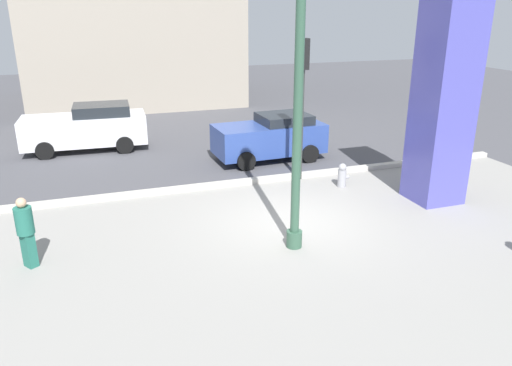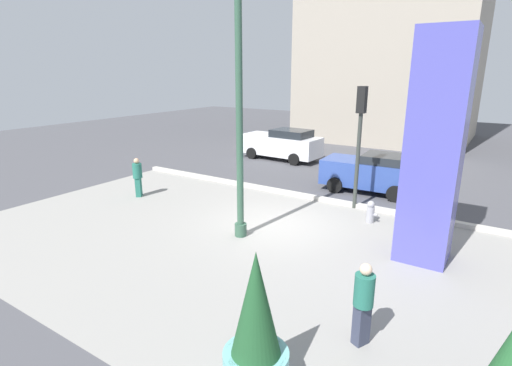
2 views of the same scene
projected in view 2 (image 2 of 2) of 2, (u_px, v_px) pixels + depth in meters
The scene contains 12 objects.
ground_plane at pixel (326, 194), 15.96m from camera, with size 60.00×60.00×0.00m, color #47474C.
plaza_pavement at pixel (242, 248), 11.12m from camera, with size 18.00×10.00×0.02m, color gray.
curb_strip at pixel (317, 198), 15.23m from camera, with size 18.00×0.24×0.16m, color #B7B2A8.
lamp_post at pixel (239, 117), 10.95m from camera, with size 0.44×0.44×7.39m.
art_pillar_blue at pixel (434, 151), 9.77m from camera, with size 1.28×1.28×5.86m, color #4C4CAD.
potted_plant_near_left at pixel (256, 330), 6.02m from camera, with size 1.05×1.05×2.33m.
fire_hydrant at pixel (371, 212), 12.90m from camera, with size 0.36×0.26×0.75m.
traffic_light_corner at pixel (360, 128), 13.58m from camera, with size 0.28×0.42×4.35m.
car_curb_west at pixel (372, 172), 16.11m from camera, with size 3.94×2.09×1.61m.
car_passing_lane at pixel (282, 144), 22.09m from camera, with size 4.60×2.13×1.74m.
pedestrian_on_sidewalk at pixel (138, 176), 15.45m from camera, with size 0.50×0.50×1.57m.
pedestrian_crossing at pixel (363, 300), 6.99m from camera, with size 0.48×0.48×1.62m.
Camera 2 is at (5.87, -10.32, 4.84)m, focal length 27.51 mm.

